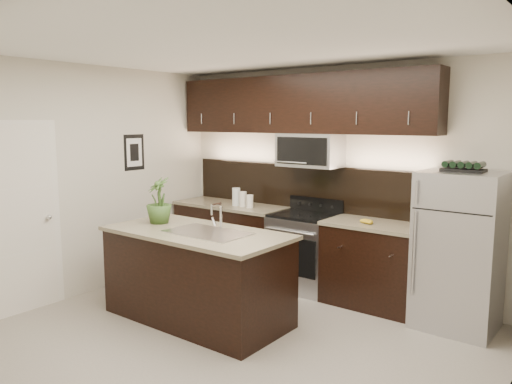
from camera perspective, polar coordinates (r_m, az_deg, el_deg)
ground at (r=4.90m, az=-2.93°, el=-16.63°), size 4.50×4.50×0.00m
room_walls at (r=4.51m, az=-4.47°, el=3.59°), size 4.52×4.02×2.71m
counter_run at (r=6.28m, az=3.91°, el=-6.48°), size 3.51×0.65×0.94m
upper_fixtures at (r=6.18m, az=5.02°, el=8.92°), size 3.49×0.40×1.66m
island at (r=5.25m, az=-6.74°, el=-9.41°), size 1.96×0.96×0.94m
sink_faucet at (r=5.03m, az=-5.52°, el=-4.46°), size 0.84×0.50×0.28m
refrigerator at (r=5.33m, az=22.16°, el=-6.23°), size 0.76×0.68×1.57m
wine_rack at (r=5.20m, az=22.64°, el=2.65°), size 0.39×0.24×0.09m
plant at (r=5.54m, az=-11.03°, el=-0.94°), size 0.37×0.37×0.50m
canisters at (r=6.54m, az=-1.69°, el=-0.74°), size 0.35×0.13×0.23m
french_press at (r=5.41m, az=17.78°, el=-2.79°), size 0.11×0.11×0.33m
bananas at (r=5.61m, az=12.30°, el=-3.22°), size 0.19×0.17×0.05m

